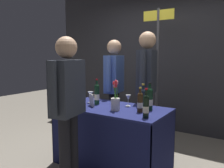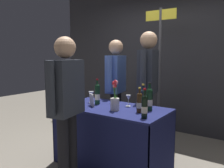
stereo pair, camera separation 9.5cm
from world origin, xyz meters
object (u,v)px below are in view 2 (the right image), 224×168
(flower_vase, at_px, (115,101))
(booth_signpost, at_px, (159,62))
(tasting_table, at_px, (112,126))
(vendor_presenter, at_px, (148,80))
(featured_wine_bottle, at_px, (139,102))
(display_bottle_0, at_px, (97,94))
(wine_glass_near_vendor, at_px, (91,95))
(wine_glass_mid, at_px, (128,98))
(taster_foreground_right, at_px, (66,100))
(wine_glass_near_taster, at_px, (62,98))

(flower_vase, distance_m, booth_signpost, 1.39)
(tasting_table, relative_size, vendor_presenter, 0.80)
(featured_wine_bottle, height_order, display_bottle_0, display_bottle_0)
(wine_glass_near_vendor, xyz_separation_m, wine_glass_mid, (0.55, 0.09, -0.00))
(display_bottle_0, bearing_deg, tasting_table, -7.97)
(featured_wine_bottle, relative_size, wine_glass_mid, 1.99)
(flower_vase, height_order, vendor_presenter, vendor_presenter)
(vendor_presenter, distance_m, taster_foreground_right, 1.35)
(featured_wine_bottle, distance_m, taster_foreground_right, 0.84)
(display_bottle_0, xyz_separation_m, booth_signpost, (0.39, 1.16, 0.41))
(display_bottle_0, height_order, taster_foreground_right, taster_foreground_right)
(wine_glass_near_vendor, xyz_separation_m, wine_glass_near_taster, (-0.20, -0.36, -0.01))
(taster_foreground_right, bearing_deg, wine_glass_near_vendor, 10.84)
(wine_glass_near_vendor, height_order, wine_glass_near_taster, wine_glass_near_vendor)
(wine_glass_near_vendor, bearing_deg, vendor_presenter, 42.26)
(tasting_table, distance_m, wine_glass_near_taster, 0.75)
(featured_wine_bottle, relative_size, taster_foreground_right, 0.18)
(display_bottle_0, height_order, flower_vase, flower_vase)
(tasting_table, height_order, wine_glass_mid, wine_glass_mid)
(wine_glass_near_taster, bearing_deg, flower_vase, 12.30)
(wine_glass_mid, xyz_separation_m, flower_vase, (-0.02, -0.29, 0.01))
(wine_glass_near_taster, xyz_separation_m, booth_signpost, (0.73, 1.48, 0.46))
(wine_glass_near_taster, relative_size, flower_vase, 0.38)
(booth_signpost, bearing_deg, tasting_table, -95.69)
(wine_glass_mid, bearing_deg, flower_vase, -93.39)
(display_bottle_0, distance_m, booth_signpost, 1.29)
(display_bottle_0, bearing_deg, vendor_presenter, 52.17)
(wine_glass_near_taster, height_order, vendor_presenter, vendor_presenter)
(featured_wine_bottle, xyz_separation_m, booth_signpost, (-0.29, 1.23, 0.44))
(wine_glass_near_taster, bearing_deg, vendor_presenter, 48.45)
(tasting_table, height_order, vendor_presenter, vendor_presenter)
(wine_glass_mid, height_order, flower_vase, flower_vase)
(wine_glass_mid, xyz_separation_m, vendor_presenter, (0.05, 0.46, 0.19))
(featured_wine_bottle, relative_size, flower_vase, 0.79)
(booth_signpost, bearing_deg, display_bottle_0, -108.46)
(vendor_presenter, bearing_deg, wine_glass_mid, -17.94)
(taster_foreground_right, distance_m, booth_signpost, 1.93)
(vendor_presenter, bearing_deg, display_bottle_0, -49.35)
(wine_glass_mid, bearing_deg, tasting_table, -129.06)
(display_bottle_0, relative_size, flower_vase, 0.93)
(wine_glass_mid, xyz_separation_m, wine_glass_near_taster, (-0.75, -0.45, -0.01))
(flower_vase, bearing_deg, booth_signpost, 90.16)
(display_bottle_0, relative_size, booth_signpost, 0.16)
(tasting_table, xyz_separation_m, flower_vase, (0.12, -0.12, 0.36))
(tasting_table, distance_m, taster_foreground_right, 0.82)
(tasting_table, relative_size, taster_foreground_right, 0.87)
(featured_wine_bottle, bearing_deg, taster_foreground_right, -128.81)
(vendor_presenter, distance_m, booth_signpost, 0.63)
(wine_glass_near_vendor, xyz_separation_m, vendor_presenter, (0.60, 0.55, 0.19))
(tasting_table, distance_m, wine_glass_mid, 0.42)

